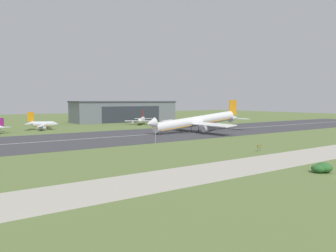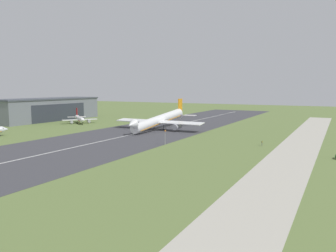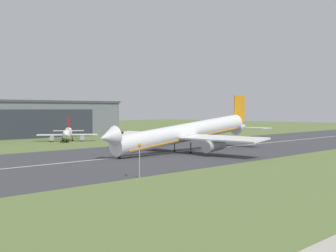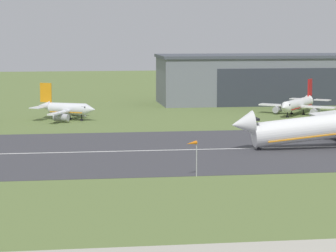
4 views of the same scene
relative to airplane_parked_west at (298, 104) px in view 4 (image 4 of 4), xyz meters
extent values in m
plane|color=olive|center=(-42.94, -106.94, -2.84)|extent=(665.40, 665.40, 0.00)
cube|color=#3D3D42|center=(-42.94, -58.98, -2.81)|extent=(425.40, 55.82, 0.06)
cube|color=silver|center=(-42.94, -58.98, -2.77)|extent=(382.86, 0.70, 0.01)
cube|color=slate|center=(5.17, 34.22, 4.49)|extent=(78.61, 23.06, 14.66)
cube|color=#424751|center=(5.17, 34.22, 12.27)|extent=(79.61, 24.06, 0.90)
cube|color=#2D333D|center=(5.17, 22.64, 3.03)|extent=(47.17, 0.12, 11.73)
cone|color=white|center=(-30.82, -61.39, 2.53)|extent=(4.89, 4.93, 5.31)
cube|color=black|center=(-28.39, -61.38, 3.51)|extent=(1.16, 4.18, 0.54)
cylinder|color=black|center=(-27.41, -61.38, -1.38)|extent=(0.24, 0.24, 2.91)
cylinder|color=black|center=(-27.41, -61.38, -2.62)|extent=(0.84, 0.84, 0.44)
cylinder|color=white|center=(-0.21, -0.28, 0.11)|extent=(13.49, 16.60, 2.93)
cone|color=white|center=(-6.57, -8.75, 0.11)|extent=(3.92, 3.87, 2.93)
cone|color=white|center=(6.42, 8.55, 0.64)|extent=(4.22, 4.39, 2.64)
cube|color=black|center=(-5.70, -7.59, 0.70)|extent=(2.65, 2.37, 0.44)
cube|color=red|center=(-0.21, -0.28, -0.70)|extent=(12.25, 15.02, 0.20)
cube|color=white|center=(-5.40, 3.16, -0.40)|extent=(9.38, 8.08, 0.40)
cylinder|color=#A8A8B2|center=(-5.15, 2.23, -1.56)|extent=(3.74, 4.13, 1.82)
cube|color=white|center=(4.54, -4.31, -0.40)|extent=(9.38, 8.08, 0.40)
cylinder|color=#A8A8B2|center=(3.58, -4.32, -1.56)|extent=(3.74, 4.13, 1.82)
cube|color=red|center=(6.10, 8.13, 4.06)|extent=(2.14, 2.72, 4.98)
cube|color=white|center=(3.38, 10.67, 0.55)|extent=(5.26, 4.92, 0.24)
cube|color=white|center=(9.31, 6.22, 0.55)|extent=(5.26, 4.92, 0.24)
cylinder|color=black|center=(-5.06, -6.74, -2.10)|extent=(0.24, 0.24, 1.49)
cylinder|color=black|center=(-5.06, -6.74, -2.62)|extent=(0.84, 0.84, 0.44)
cylinder|color=black|center=(-1.53, 0.88, -2.10)|extent=(0.24, 0.24, 1.49)
cylinder|color=black|center=(-1.53, 0.88, -2.62)|extent=(0.84, 0.84, 0.44)
cylinder|color=black|center=(1.27, -1.23, -2.10)|extent=(0.24, 0.24, 1.49)
cylinder|color=black|center=(1.27, -1.23, -2.62)|extent=(0.84, 0.84, 0.44)
cylinder|color=silver|center=(-64.08, -4.54, 0.22)|extent=(10.49, 7.30, 3.02)
cone|color=silver|center=(-58.30, -7.45, 0.22)|extent=(3.78, 3.92, 3.02)
cone|color=silver|center=(-70.26, -1.42, 0.77)|extent=(4.45, 4.05, 2.71)
cube|color=black|center=(-59.63, -6.78, 0.83)|extent=(2.14, 2.78, 0.44)
cube|color=orange|center=(-64.08, -4.54, -0.61)|extent=(9.51, 6.70, 0.20)
cube|color=silver|center=(-66.60, -10.00, -0.30)|extent=(5.84, 8.94, 0.40)
cylinder|color=#A8A8B2|center=(-65.92, -9.54, -1.49)|extent=(4.34, 3.44, 1.87)
cube|color=silver|center=(-61.19, 0.73, -0.30)|extent=(5.84, 8.94, 0.40)
cylinder|color=#A8A8B2|center=(-61.15, -0.09, -1.49)|extent=(4.34, 3.44, 1.87)
cube|color=orange|center=(-69.77, -1.67, 4.30)|extent=(3.06, 1.73, 5.13)
cube|color=silver|center=(-71.85, -4.89, 0.68)|extent=(4.64, 5.41, 0.24)
cube|color=silver|center=(-68.41, 1.92, 0.68)|extent=(4.64, 5.41, 0.24)
cylinder|color=black|center=(-60.58, -6.30, -2.06)|extent=(0.24, 0.24, 1.56)
cylinder|color=black|center=(-60.58, -6.30, -2.62)|extent=(0.84, 0.84, 0.44)
cylinder|color=black|center=(-65.15, -6.02, -2.06)|extent=(0.24, 0.24, 1.56)
cylinder|color=black|center=(-65.15, -6.02, -2.62)|extent=(0.84, 0.84, 0.44)
cylinder|color=black|center=(-63.53, -2.79, -2.06)|extent=(0.24, 0.24, 1.56)
cylinder|color=black|center=(-63.53, -2.79, -2.62)|extent=(0.84, 0.84, 0.44)
cylinder|color=#B7B7BC|center=(-44.76, -87.06, 0.13)|extent=(0.14, 0.14, 5.94)
cone|color=orange|center=(-45.79, -87.91, 2.85)|extent=(2.22, 1.99, 0.60)
camera|label=1|loc=(-109.66, -188.37, 12.79)|focal=35.00mm
camera|label=2|loc=(-158.59, -148.91, 19.86)|focal=35.00mm
camera|label=3|loc=(-99.84, -146.15, 9.09)|focal=50.00mm
camera|label=4|loc=(-68.00, -213.85, 21.77)|focal=85.00mm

